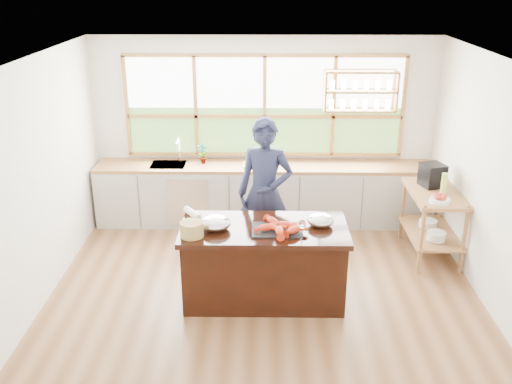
{
  "coord_description": "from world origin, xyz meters",
  "views": [
    {
      "loc": [
        -0.01,
        -5.91,
        3.56
      ],
      "look_at": [
        -0.09,
        0.15,
        1.18
      ],
      "focal_mm": 40.0,
      "sensor_mm": 36.0,
      "label": 1
    }
  ],
  "objects_px": {
    "island": "(264,263)",
    "wicker_basket": "(192,229)",
    "cook": "(265,193)",
    "espresso_machine": "(432,175)"
  },
  "relations": [
    {
      "from": "espresso_machine",
      "to": "wicker_basket",
      "type": "xyz_separation_m",
      "value": [
        -2.96,
        -1.54,
        -0.07
      ]
    },
    {
      "from": "island",
      "to": "wicker_basket",
      "type": "xyz_separation_m",
      "value": [
        -0.77,
        -0.24,
        0.53
      ]
    },
    {
      "from": "island",
      "to": "wicker_basket",
      "type": "height_order",
      "value": "wicker_basket"
    },
    {
      "from": "island",
      "to": "espresso_machine",
      "type": "height_order",
      "value": "espresso_machine"
    },
    {
      "from": "cook",
      "to": "espresso_machine",
      "type": "relative_size",
      "value": 6.27
    },
    {
      "from": "cook",
      "to": "wicker_basket",
      "type": "height_order",
      "value": "cook"
    },
    {
      "from": "island",
      "to": "wicker_basket",
      "type": "relative_size",
      "value": 7.37
    },
    {
      "from": "island",
      "to": "cook",
      "type": "height_order",
      "value": "cook"
    },
    {
      "from": "cook",
      "to": "wicker_basket",
      "type": "bearing_deg",
      "value": -112.18
    },
    {
      "from": "island",
      "to": "wicker_basket",
      "type": "bearing_deg",
      "value": -162.66
    }
  ]
}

